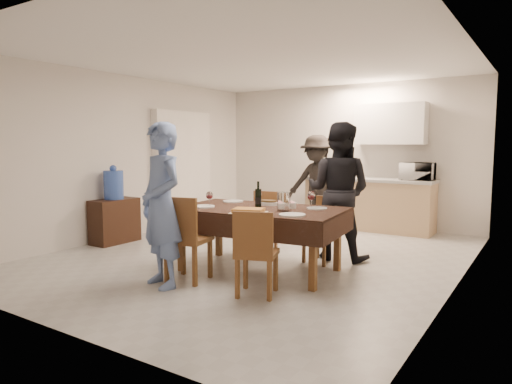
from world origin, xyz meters
The scene contains 33 objects.
floor centered at (0.00, 0.00, 0.00)m, with size 5.00×6.00×0.02m, color #A9A9A4.
ceiling centered at (0.00, 0.00, 2.60)m, with size 5.00×6.00×0.02m, color white.
wall_back centered at (0.00, 3.00, 1.30)m, with size 5.00×0.02×2.60m, color silver.
wall_front centered at (0.00, -3.00, 1.30)m, with size 5.00×0.02×2.60m, color silver.
wall_left centered at (-2.50, 0.00, 1.30)m, with size 0.02×6.00×2.60m, color silver.
wall_right centered at (2.50, 0.00, 1.30)m, with size 0.02×6.00×2.60m, color silver.
stub_partition centered at (-2.42, 1.20, 1.05)m, with size 0.15×1.40×2.10m, color white.
kitchen_base_cabinet centered at (0.60, 2.68, 0.43)m, with size 2.20×0.60×0.86m, color tan.
kitchen_worktop centered at (0.60, 2.68, 0.89)m, with size 2.24×0.64×0.05m, color #A3A39F.
upper_cabinet centered at (0.90, 2.82, 1.85)m, with size 1.20×0.34×0.70m, color white.
dining_table centered at (0.42, -0.63, 0.72)m, with size 2.04×1.32×0.76m.
chair_near_left centered at (-0.03, -1.47, 0.58)m, with size 0.51×0.51×0.51m.
chair_near_right centered at (0.87, -1.46, 0.53)m, with size 0.50×0.51×0.47m.
chair_far_left centered at (-0.03, 0.04, 0.52)m, with size 0.43×0.44×0.46m.
chair_far_right centered at (0.87, 0.05, 0.51)m, with size 0.44×0.44×0.45m.
console centered at (-2.28, -0.51, 0.34)m, with size 0.36×0.73×0.67m, color black.
water_jug centered at (-2.28, -0.51, 0.89)m, with size 0.29×0.29×0.44m, color blue.
wine_bottle centered at (0.37, -0.58, 0.91)m, with size 0.08×0.08×0.31m, color black, non-canonical shape.
water_pitcher centered at (0.77, -0.68, 0.86)m, with size 0.14×0.14×0.21m, color white.
savoury_tart centered at (0.52, -1.01, 0.78)m, with size 0.38×0.29×0.05m, color #B57435.
salad_bowl centered at (0.72, -0.45, 0.79)m, with size 0.17×0.17×0.07m, color silver.
mushroom_dish centered at (0.37, -0.35, 0.77)m, with size 0.22×0.22×0.04m, color silver.
wine_glass_a centered at (-0.13, -0.88, 0.85)m, with size 0.08×0.08×0.19m, color white, non-canonical shape.
wine_glass_b centered at (0.97, -0.38, 0.86)m, with size 0.09×0.09×0.21m, color white, non-canonical shape.
wine_glass_c centered at (0.22, -0.33, 0.84)m, with size 0.08×0.08×0.17m, color white, non-canonical shape.
plate_near_left centered at (-0.18, -0.93, 0.76)m, with size 0.27×0.27×0.02m, color silver.
plate_near_right centered at (1.02, -0.93, 0.76)m, with size 0.28×0.28×0.02m, color silver.
plate_far_left centered at (-0.18, -0.33, 0.76)m, with size 0.27×0.27×0.02m, color silver.
plate_far_right centered at (1.02, -0.33, 0.76)m, with size 0.24×0.24×0.01m, color silver.
microwave centered at (1.42, 2.68, 1.05)m, with size 0.52×0.35×0.29m, color white.
person_near centered at (-0.13, -1.68, 0.87)m, with size 0.63×0.42×1.74m, color #617CB5.
person_far centered at (0.97, 0.42, 0.89)m, with size 0.87×0.68×1.79m, color black.
person_kitchen centered at (-0.20, 2.23, 0.83)m, with size 1.08×0.62×1.67m, color black.
Camera 1 is at (3.28, -5.11, 1.50)m, focal length 32.00 mm.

